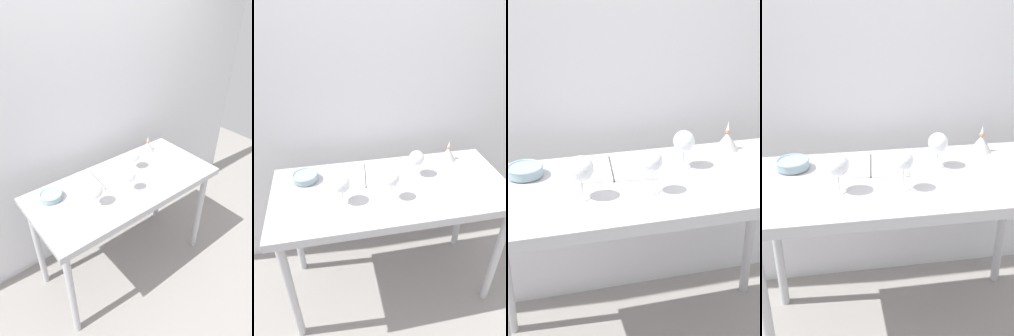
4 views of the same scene
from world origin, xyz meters
The scene contains 10 objects.
ground_plane centered at (0.00, 0.00, 0.00)m, with size 6.00×6.00×0.00m, color gray.
back_wall centered at (0.00, 0.49, 1.30)m, with size 3.80×0.04×2.60m, color silver.
steel_counter centered at (0.00, -0.01, 0.79)m, with size 1.40×0.65×0.90m.
wine_glass_near_left centered at (-0.30, -0.09, 1.02)m, with size 0.10×0.10×0.17m.
wine_glass_near_center centered at (-0.03, -0.11, 1.03)m, with size 0.08×0.08×0.17m.
wine_glass_far_right centered at (0.17, 0.09, 1.01)m, with size 0.09×0.09×0.17m.
open_notebook centered at (-0.14, 0.14, 0.90)m, with size 0.37×0.29×0.01m.
tasting_sheet_upper centered at (0.41, -0.07, 0.90)m, with size 0.17×0.27×0.00m, color white.
tasting_bowl centered at (-0.50, 0.16, 0.93)m, with size 0.15×0.15×0.05m.
decanter_funnel centered at (0.44, 0.23, 0.94)m, with size 0.11×0.11×0.14m.
Camera 2 is at (-0.34, -1.32, 1.91)m, focal length 30.59 mm.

